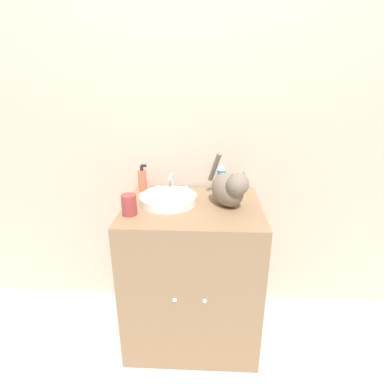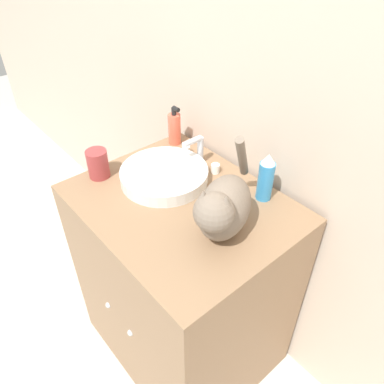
% 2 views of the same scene
% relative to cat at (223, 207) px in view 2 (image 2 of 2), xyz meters
% --- Properties ---
extents(ground_plane, '(8.00, 8.00, 0.00)m').
position_rel_cat_xyz_m(ground_plane, '(-0.19, -0.30, -0.96)').
color(ground_plane, beige).
extents(wall_back, '(6.00, 0.05, 2.50)m').
position_rel_cat_xyz_m(wall_back, '(-0.19, 0.34, 0.29)').
color(wall_back, '#C6B29E').
rests_on(wall_back, ground_plane).
extents(vanity_cabinet, '(0.75, 0.61, 0.86)m').
position_rel_cat_xyz_m(vanity_cabinet, '(-0.19, -0.00, -0.53)').
color(vanity_cabinet, '#8C6B4C').
rests_on(vanity_cabinet, ground_plane).
extents(sink_basin, '(0.32, 0.32, 0.05)m').
position_rel_cat_xyz_m(sink_basin, '(-0.33, 0.03, -0.08)').
color(sink_basin, white).
rests_on(sink_basin, vanity_cabinet).
extents(faucet, '(0.20, 0.10, 0.12)m').
position_rel_cat_xyz_m(faucet, '(-0.33, 0.20, -0.05)').
color(faucet, silver).
rests_on(faucet, vanity_cabinet).
extents(cat, '(0.24, 0.36, 0.27)m').
position_rel_cat_xyz_m(cat, '(0.00, 0.00, 0.00)').
color(cat, '#7A6B5B').
rests_on(cat, vanity_cabinet).
extents(soap_bottle, '(0.05, 0.05, 0.17)m').
position_rel_cat_xyz_m(soap_bottle, '(-0.51, 0.23, -0.03)').
color(soap_bottle, '#EF6047').
rests_on(soap_bottle, vanity_cabinet).
extents(spray_bottle, '(0.05, 0.05, 0.18)m').
position_rel_cat_xyz_m(spray_bottle, '(-0.03, 0.23, -0.02)').
color(spray_bottle, '#338CCC').
rests_on(spray_bottle, vanity_cabinet).
extents(cup, '(0.08, 0.08, 0.11)m').
position_rel_cat_xyz_m(cup, '(-0.51, -0.13, -0.05)').
color(cup, '#9E3838').
rests_on(cup, vanity_cabinet).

